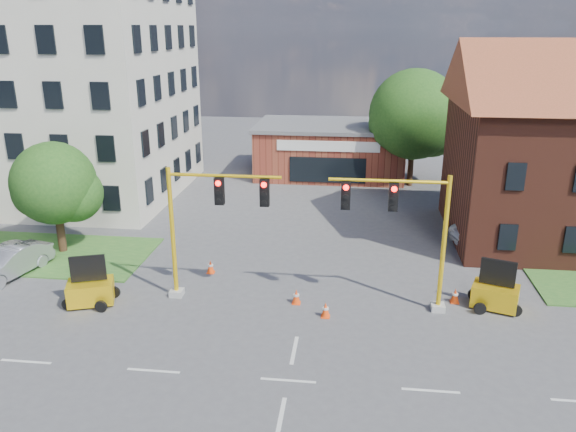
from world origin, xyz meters
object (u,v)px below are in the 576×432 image
object	(u,v)px
signal_mast_west	(207,218)
trailer_west	(91,290)
signal_mast_east	(406,226)
trailer_east	(495,294)
pickup_white	(504,234)

from	to	relation	value
signal_mast_west	trailer_west	world-z (taller)	signal_mast_west
trailer_west	signal_mast_east	bearing A→B (deg)	-14.52
trailer_west	trailer_east	xyz separation A→B (m)	(18.15, 1.79, -0.01)
signal_mast_west	signal_mast_east	bearing A→B (deg)	0.00
signal_mast_east	trailer_east	world-z (taller)	signal_mast_east
signal_mast_east	trailer_west	distance (m)	14.38
pickup_white	signal_mast_east	bearing A→B (deg)	125.20
signal_mast_west	signal_mast_east	distance (m)	8.71
signal_mast_west	pickup_white	xyz separation A→B (m)	(15.05, 8.21, -3.10)
signal_mast_west	trailer_west	size ratio (longest dim) A/B	2.68
signal_mast_west	trailer_east	bearing A→B (deg)	2.47
trailer_east	trailer_west	bearing A→B (deg)	-155.16
trailer_west	trailer_east	world-z (taller)	trailer_west
trailer_west	pickup_white	xyz separation A→B (m)	(20.30, 9.44, 0.11)
signal_mast_east	signal_mast_west	bearing A→B (deg)	180.00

